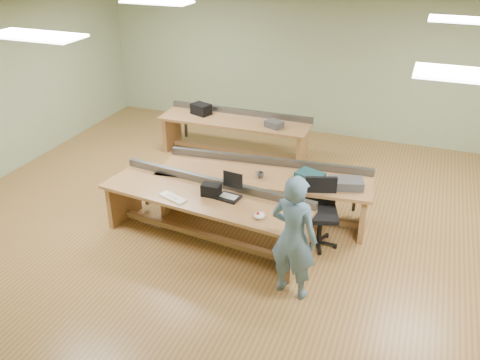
# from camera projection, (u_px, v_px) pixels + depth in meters

# --- Properties ---
(floor) EXTENTS (10.00, 10.00, 0.00)m
(floor) POSITION_uv_depth(u_px,v_px,m) (265.00, 222.00, 7.96)
(floor) COLOR olive
(floor) RESTS_ON ground
(ceiling) EXTENTS (10.00, 10.00, 0.00)m
(ceiling) POSITION_uv_depth(u_px,v_px,m) (270.00, 25.00, 6.58)
(ceiling) COLOR silver
(ceiling) RESTS_ON wall_back
(wall_back) EXTENTS (10.00, 0.04, 3.00)m
(wall_back) POSITION_uv_depth(u_px,v_px,m) (326.00, 65.00, 10.60)
(wall_back) COLOR #97A980
(wall_back) RESTS_ON floor
(wall_front) EXTENTS (10.00, 0.04, 3.00)m
(wall_front) POSITION_uv_depth(u_px,v_px,m) (108.00, 313.00, 3.95)
(wall_front) COLOR #97A980
(wall_front) RESTS_ON floor
(fluor_panels) EXTENTS (6.20, 3.50, 0.03)m
(fluor_panels) POSITION_uv_depth(u_px,v_px,m) (270.00, 27.00, 6.60)
(fluor_panels) COLOR white
(fluor_panels) RESTS_ON ceiling
(workbench_front) EXTENTS (3.16, 1.15, 0.86)m
(workbench_front) POSITION_uv_depth(u_px,v_px,m) (205.00, 207.00, 7.25)
(workbench_front) COLOR #AD7949
(workbench_front) RESTS_ON floor
(workbench_mid) EXTENTS (3.34, 1.20, 0.86)m
(workbench_mid) POSITION_uv_depth(u_px,v_px,m) (264.00, 184.00, 7.86)
(workbench_mid) COLOR #AD7949
(workbench_mid) RESTS_ON floor
(workbench_back) EXTENTS (2.96, 0.82, 0.86)m
(workbench_back) POSITION_uv_depth(u_px,v_px,m) (235.00, 129.00, 9.96)
(workbench_back) COLOR #AD7949
(workbench_back) RESTS_ON floor
(person) EXTENTS (0.67, 0.50, 1.65)m
(person) POSITION_uv_depth(u_px,v_px,m) (294.00, 237.00, 6.09)
(person) COLOR slate
(person) RESTS_ON floor
(laptop_base) EXTENTS (0.33, 0.28, 0.03)m
(laptop_base) POSITION_uv_depth(u_px,v_px,m) (229.00, 197.00, 7.08)
(laptop_base) COLOR black
(laptop_base) RESTS_ON workbench_front
(laptop_screen) EXTENTS (0.30, 0.05, 0.24)m
(laptop_screen) POSITION_uv_depth(u_px,v_px,m) (233.00, 180.00, 7.07)
(laptop_screen) COLOR black
(laptop_screen) RESTS_ON laptop_base
(keyboard) EXTENTS (0.45, 0.28, 0.02)m
(keyboard) POSITION_uv_depth(u_px,v_px,m) (173.00, 198.00, 7.09)
(keyboard) COLOR white
(keyboard) RESTS_ON workbench_front
(trackball_mouse) EXTENTS (0.15, 0.18, 0.07)m
(trackball_mouse) POSITION_uv_depth(u_px,v_px,m) (260.00, 215.00, 6.62)
(trackball_mouse) COLOR white
(trackball_mouse) RESTS_ON workbench_front
(camera_bag) EXTENTS (0.27, 0.17, 0.18)m
(camera_bag) POSITION_uv_depth(u_px,v_px,m) (211.00, 190.00, 7.12)
(camera_bag) COLOR black
(camera_bag) RESTS_ON workbench_front
(task_chair) EXTENTS (0.68, 0.68, 0.99)m
(task_chair) POSITION_uv_depth(u_px,v_px,m) (320.00, 222.00, 7.27)
(task_chair) COLOR black
(task_chair) RESTS_ON floor
(parts_bin_teal) EXTENTS (0.46, 0.40, 0.14)m
(parts_bin_teal) POSITION_uv_depth(u_px,v_px,m) (310.00, 177.00, 7.53)
(parts_bin_teal) COLOR #153C44
(parts_bin_teal) RESTS_ON workbench_mid
(parts_bin_grey) EXTENTS (0.55, 0.43, 0.13)m
(parts_bin_grey) POSITION_uv_depth(u_px,v_px,m) (346.00, 183.00, 7.35)
(parts_bin_grey) COLOR #3D3D40
(parts_bin_grey) RESTS_ON workbench_mid
(mug) EXTENTS (0.11, 0.11, 0.09)m
(mug) POSITION_uv_depth(u_px,v_px,m) (260.00, 175.00, 7.64)
(mug) COLOR #3D3D40
(mug) RESTS_ON workbench_mid
(drinks_can) EXTENTS (0.08, 0.08, 0.12)m
(drinks_can) POSITION_uv_depth(u_px,v_px,m) (257.00, 174.00, 7.63)
(drinks_can) COLOR #BBBBC0
(drinks_can) RESTS_ON workbench_mid
(storage_box_back) EXTENTS (0.44, 0.37, 0.21)m
(storage_box_back) POSITION_uv_depth(u_px,v_px,m) (201.00, 109.00, 10.10)
(storage_box_back) COLOR black
(storage_box_back) RESTS_ON workbench_back
(tray_back) EXTENTS (0.37, 0.32, 0.12)m
(tray_back) POSITION_uv_depth(u_px,v_px,m) (274.00, 124.00, 9.48)
(tray_back) COLOR #3D3D40
(tray_back) RESTS_ON workbench_back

